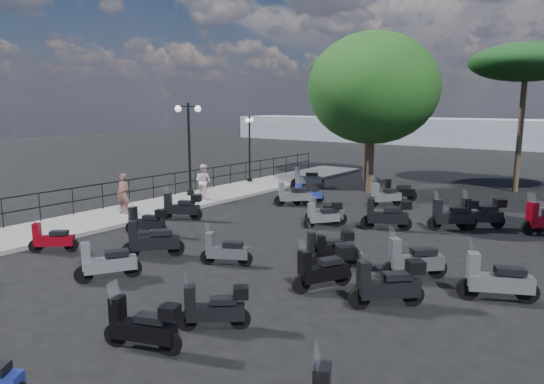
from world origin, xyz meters
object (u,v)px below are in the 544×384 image
Objects in this scene: lamp_post_1 at (189,143)px; scooter_9 at (325,213)px; scooter_14 at (225,251)px; scooter_23 at (453,215)px; scooter_2 at (147,222)px; scooter_10 at (309,194)px; scooter_4 at (293,195)px; scooter_11 at (398,191)px; scooter_19 at (324,270)px; scooter_20 at (413,261)px; scooter_1 at (52,239)px; scooter_15 at (336,253)px; scooter_16 at (323,216)px; pine_2 at (369,68)px; pedestrian_far at (203,182)px; scooter_7 at (107,263)px; scooter_17 at (385,196)px; pine_0 at (526,63)px; lamp_post_2 at (250,144)px; scooter_21 at (329,248)px; scooter_13 at (143,327)px; scooter_30 at (482,214)px; scooter_26 at (388,285)px; scooter_27 at (496,281)px; woman at (123,194)px; scooter_8 at (152,241)px; scooter_3 at (182,207)px; broadleaf_tree at (373,88)px; scooter_5 at (307,179)px; scooter_22 at (387,215)px.

lamp_post_1 reaches higher than scooter_9.
scooter_14 is 8.85m from scooter_23.
scooter_10 is at bearing -32.63° from scooter_2.
scooter_4 is 0.96× the size of scooter_11.
scooter_20 reaches higher than scooter_19.
scooter_15 is at bearing -104.59° from scooter_1.
pine_2 is at bearing -34.69° from scooter_16.
scooter_1 is 8.70m from scooter_15.
scooter_15 is (9.58, -4.60, -0.56)m from pedestrian_far.
scooter_17 reaches higher than scooter_7.
pine_0 is (12.55, 11.30, 3.92)m from lamp_post_1.
scooter_17 is at bearing -32.95° from lamp_post_2.
scooter_21 is (-2.39, -0.20, -0.03)m from scooter_20.
lamp_post_2 is 2.45× the size of scooter_13.
scooter_30 is (2.79, 13.25, 0.08)m from scooter_13.
scooter_2 is 1.08× the size of scooter_26.
scooter_16 is (2.81, -3.46, -0.02)m from scooter_10.
pedestrian_far is at bearing -28.85° from scooter_7.
scooter_10 is 10.62m from scooter_19.
scooter_1 is 0.76× the size of scooter_9.
scooter_10 is at bearing 26.91° from scooter_27.
woman is 1.33× the size of scooter_21.
scooter_30 is at bearing -85.24° from scooter_8.
scooter_3 is at bearing 101.72° from scooter_10.
scooter_17 is 0.19× the size of pine_2.
scooter_27 is (1.88, 1.80, -0.03)m from scooter_26.
scooter_20 is 0.18× the size of broadleaf_tree.
scooter_27 is at bearing -56.65° from scooter_13.
scooter_16 reaches higher than scooter_15.
scooter_9 is 9.01m from broadleaf_tree.
scooter_17 is at bearing -65.13° from scooter_1.
scooter_7 is at bearing 164.21° from scooter_5.
scooter_3 is at bearing 16.07° from woman.
scooter_3 is 6.19m from scooter_10.
scooter_27 is at bearing -163.93° from scooter_4.
scooter_13 is at bearing -151.37° from scooter_2.
scooter_7 reaches higher than scooter_19.
pine_0 is (2.26, 11.50, 6.06)m from scooter_22.
scooter_15 is 0.96× the size of scooter_21.
scooter_19 is (3.35, -5.85, 0.05)m from scooter_9.
scooter_13 is 1.18× the size of scooter_16.
scooter_10 is at bearing -10.27° from scooter_21.
scooter_9 is (8.37, -5.82, -1.84)m from lamp_post_2.
pine_0 is (11.33, 11.64, 5.64)m from pedestrian_far.
scooter_17 is (8.91, -1.41, -1.81)m from lamp_post_2.
scooter_14 is at bearing -77.53° from pine_2.
scooter_5 is 18.52m from scooter_13.
lamp_post_1 is 3.60× the size of scooter_21.
broadleaf_tree reaches higher than scooter_21.
pedestrian_far is 1.08× the size of scooter_2.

